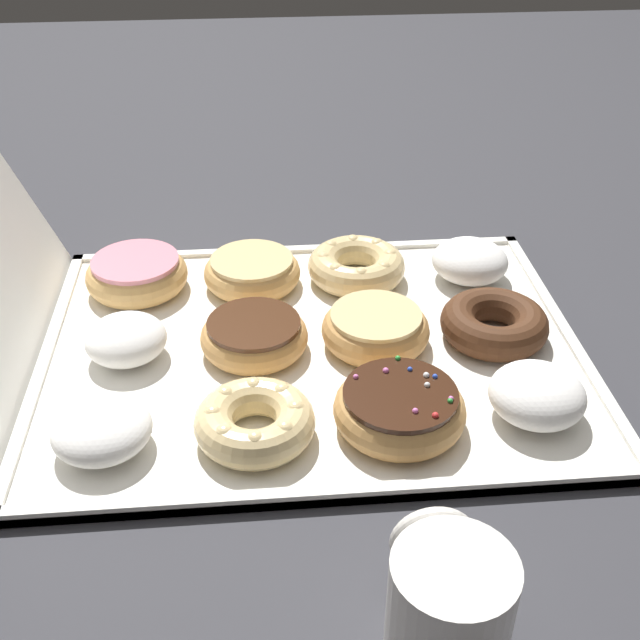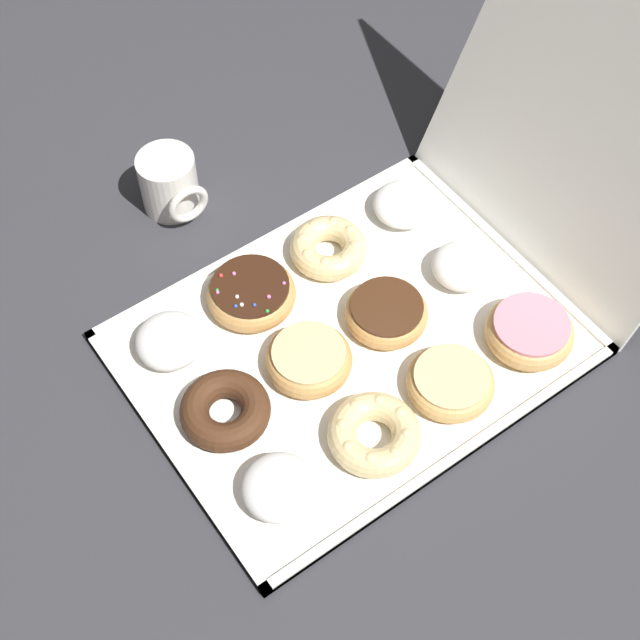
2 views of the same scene
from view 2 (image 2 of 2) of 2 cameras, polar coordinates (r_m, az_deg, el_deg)
name	(u,v)px [view 2 (image 2 of 2)]	position (r m, az deg, el deg)	size (l,w,h in m)	color
ground_plane	(350,346)	(1.26, 1.84, -1.62)	(3.00, 3.00, 0.00)	#333338
donut_box	(350,344)	(1.25, 1.84, -1.49)	(0.43, 0.57, 0.01)	white
box_lid_open	(601,90)	(1.26, 16.74, 13.26)	(0.43, 0.53, 0.01)	white
powdered_filled_donut_0	(170,341)	(1.24, -9.15, -1.25)	(0.09, 0.09, 0.05)	white
chocolate_cake_ring_donut_1	(226,411)	(1.18, -5.76, -5.54)	(0.11, 0.11, 0.04)	#472816
powdered_filled_donut_2	(279,487)	(1.12, -2.50, -10.15)	(0.09, 0.09, 0.05)	white
sprinkle_donut_3	(251,293)	(1.27, -4.21, 1.64)	(0.12, 0.12, 0.04)	tan
glazed_ring_donut_4	(307,358)	(1.21, -0.77, -2.31)	(0.11, 0.11, 0.04)	tan
cruller_donut_5	(374,434)	(1.16, 3.31, -6.95)	(0.12, 0.12, 0.04)	#EACC8C
cruller_donut_6	(329,248)	(1.32, 0.52, 4.44)	(0.11, 0.11, 0.04)	#EACC8C
chocolate_frosted_donut_7	(384,310)	(1.26, 3.93, 0.59)	(0.11, 0.11, 0.04)	tan
glazed_ring_donut_8	(450,382)	(1.20, 7.96, -3.79)	(0.11, 0.11, 0.04)	tan
powdered_filled_donut_9	(403,204)	(1.37, 5.10, 7.03)	(0.09, 0.09, 0.04)	white
powdered_filled_donut_10	(460,265)	(1.31, 8.54, 3.35)	(0.08, 0.08, 0.04)	white
pink_frosted_donut_11	(530,331)	(1.26, 12.66, -0.68)	(0.12, 0.12, 0.04)	tan
coffee_mug	(170,183)	(1.39, -9.14, 8.24)	(0.11, 0.09, 0.09)	white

